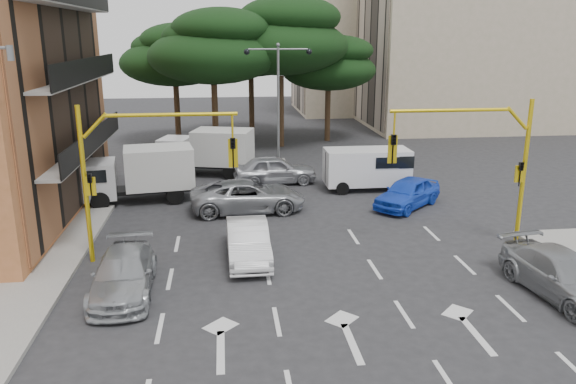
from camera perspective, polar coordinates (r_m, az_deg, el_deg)
The scene contains 21 objects.
ground at distance 20.90m, azimuth 3.44°, elevation -8.09°, with size 120.00×120.00×0.00m, color #28282B.
median_strip at distance 35.96m, azimuth -0.96°, elevation 2.32°, with size 1.40×6.00×0.15m, color gray.
apartment_beige_near at distance 55.93m, azimuth 18.84°, elevation 15.90°, with size 20.20×12.15×18.70m.
apartment_beige_far at distance 64.91m, azimuth 8.31°, elevation 15.54°, with size 16.20×12.15×16.70m.
pine_left_near at distance 40.77m, azimuth -7.57°, elevation 14.46°, with size 9.15×9.15×10.23m.
pine_center at distance 43.00m, azimuth -0.65°, elevation 15.58°, with size 9.98×9.98×11.16m.
pine_left_far at distance 44.92m, azimuth -11.41°, elevation 13.52°, with size 8.32×8.32×9.30m.
pine_right at distance 45.61m, azimuth 4.23°, elevation 12.94°, with size 7.49×7.49×8.37m.
pine_back at distance 47.83m, azimuth -3.76°, elevation 14.74°, with size 9.15×9.15×10.23m.
signal_mast_right at distance 23.62m, azimuth 19.25°, elevation 3.76°, with size 5.79×0.37×6.00m.
signal_mast_left at distance 21.56m, azimuth -15.49°, elevation 2.99°, with size 5.79×0.37×6.00m.
street_lamp_center at distance 35.10m, azimuth -1.00°, elevation 10.84°, with size 4.16×0.36×7.77m.
car_white_hatch at distance 21.76m, azimuth -4.10°, elevation -5.01°, with size 1.56×4.47×1.47m, color silver.
car_blue_compact at distance 28.81m, azimuth 12.05°, elevation -0.07°, with size 1.77×4.40×1.50m, color blue.
car_silver_wagon at distance 19.77m, azimuth -16.37°, elevation -7.98°, with size 1.95×4.80×1.39m, color #A0A4A8.
car_silver_cross_a at distance 27.59m, azimuth -4.09°, elevation -0.40°, with size 2.58×5.60×1.56m, color #989BA0.
car_silver_cross_b at distance 32.72m, azimuth -1.34°, elevation 2.29°, with size 1.93×4.80×1.64m, color #A7A9AF.
car_silver_parked at distance 20.86m, azimuth 26.18°, elevation -7.62°, with size 2.07×5.08×1.47m, color gray.
van_white at distance 31.68m, azimuth 8.00°, elevation 2.34°, with size 2.11×4.67×2.33m, color white, non-canonical shape.
box_truck_a at distance 30.01m, azimuth -14.89°, elevation 1.68°, with size 2.41×5.74×2.82m, color silver, non-canonical shape.
box_truck_b at distance 35.03m, azimuth -8.25°, elevation 4.03°, with size 2.41×5.75×2.83m, color white, non-canonical shape.
Camera 1 is at (-3.43, -18.80, 8.44)m, focal length 35.00 mm.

